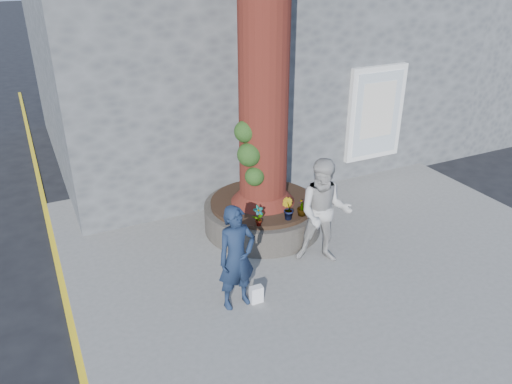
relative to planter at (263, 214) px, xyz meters
name	(u,v)px	position (x,y,z in m)	size (l,w,h in m)	color
ground	(273,300)	(-0.80, -2.00, -0.41)	(120.00, 120.00, 0.00)	black
pavement	(319,246)	(0.70, -1.00, -0.35)	(9.00, 8.00, 0.12)	slate
yellow_line	(69,317)	(-3.85, -1.00, -0.41)	(0.10, 30.00, 0.01)	yellow
stone_shop	(234,30)	(1.70, 5.20, 2.75)	(10.30, 8.30, 6.30)	#4A4C4F
neighbour_shop	(452,20)	(9.70, 5.20, 2.59)	(6.00, 8.00, 6.00)	#4A4C4F
planter	(263,214)	(0.00, 0.00, 0.00)	(2.30, 2.30, 0.60)	black
man	(237,258)	(-1.43, -1.97, 0.56)	(0.62, 0.41, 1.70)	#16233C
woman	(324,212)	(0.43, -1.49, 0.67)	(0.93, 0.73, 1.92)	#ADAAA5
shopping_bag	(256,294)	(-1.14, -2.06, -0.15)	(0.20, 0.12, 0.28)	white
plant_a	(258,216)	(-0.51, -0.85, 0.50)	(0.21, 0.14, 0.39)	gray
plant_b	(288,209)	(0.07, -0.85, 0.51)	(0.22, 0.21, 0.40)	gray
plant_c	(302,207)	(0.38, -0.85, 0.48)	(0.19, 0.19, 0.34)	gray
plant_d	(312,195)	(0.85, -0.44, 0.44)	(0.24, 0.21, 0.26)	gray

